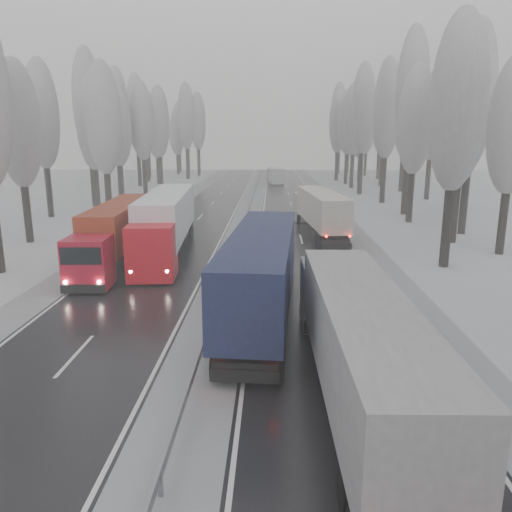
# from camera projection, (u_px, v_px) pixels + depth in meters

# --- Properties ---
(carriageway_right) EXTENTS (7.50, 200.00, 0.03)m
(carriageway_right) POSITION_uv_depth(u_px,v_px,m) (306.00, 255.00, 37.41)
(carriageway_right) COLOR black
(carriageway_right) RESTS_ON ground
(carriageway_left) EXTENTS (7.50, 200.00, 0.03)m
(carriageway_left) POSITION_uv_depth(u_px,v_px,m) (167.00, 254.00, 37.74)
(carriageway_left) COLOR black
(carriageway_left) RESTS_ON ground
(median_slush) EXTENTS (3.00, 200.00, 0.04)m
(median_slush) POSITION_uv_depth(u_px,v_px,m) (236.00, 255.00, 37.57)
(median_slush) COLOR #94979B
(median_slush) RESTS_ON ground
(shoulder_right) EXTENTS (2.40, 200.00, 0.04)m
(shoulder_right) POSITION_uv_depth(u_px,v_px,m) (372.00, 256.00, 37.26)
(shoulder_right) COLOR #94979B
(shoulder_right) RESTS_ON ground
(shoulder_left) EXTENTS (2.40, 200.00, 0.04)m
(shoulder_left) POSITION_uv_depth(u_px,v_px,m) (102.00, 254.00, 37.89)
(shoulder_left) COLOR #94979B
(shoulder_left) RESTS_ON ground
(median_guardrail) EXTENTS (0.12, 200.00, 0.76)m
(median_guardrail) POSITION_uv_depth(u_px,v_px,m) (236.00, 247.00, 37.43)
(median_guardrail) COLOR slate
(median_guardrail) RESTS_ON ground
(tree_18) EXTENTS (3.60, 3.60, 16.58)m
(tree_18) POSITION_uv_depth(u_px,v_px,m) (458.00, 104.00, 31.75)
(tree_18) COLOR black
(tree_18) RESTS_ON ground
(tree_20) EXTENTS (3.60, 3.60, 15.71)m
(tree_20) POSITION_uv_depth(u_px,v_px,m) (463.00, 118.00, 39.68)
(tree_20) COLOR black
(tree_20) RESTS_ON ground
(tree_21) EXTENTS (3.60, 3.60, 18.62)m
(tree_21) POSITION_uv_depth(u_px,v_px,m) (474.00, 97.00, 43.07)
(tree_21) COLOR black
(tree_21) RESTS_ON ground
(tree_22) EXTENTS (3.60, 3.60, 15.86)m
(tree_22) POSITION_uv_depth(u_px,v_px,m) (416.00, 121.00, 49.83)
(tree_22) COLOR black
(tree_22) RESTS_ON ground
(tree_23) EXTENTS (3.60, 3.60, 13.55)m
(tree_23) POSITION_uv_depth(u_px,v_px,m) (463.00, 136.00, 53.87)
(tree_23) COLOR black
(tree_23) RESTS_ON ground
(tree_24) EXTENTS (3.60, 3.60, 20.49)m
(tree_24) POSITION_uv_depth(u_px,v_px,m) (412.00, 94.00, 54.39)
(tree_24) COLOR black
(tree_24) RESTS_ON ground
(tree_25) EXTENTS (3.60, 3.60, 19.44)m
(tree_25) POSITION_uv_depth(u_px,v_px,m) (462.00, 103.00, 58.22)
(tree_25) COLOR black
(tree_25) RESTS_ON ground
(tree_26) EXTENTS (3.60, 3.60, 18.78)m
(tree_26) POSITION_uv_depth(u_px,v_px,m) (387.00, 110.00, 64.61)
(tree_26) COLOR black
(tree_26) RESTS_ON ground
(tree_27) EXTENTS (3.60, 3.60, 17.62)m
(tree_27) POSITION_uv_depth(u_px,v_px,m) (433.00, 117.00, 68.45)
(tree_27) COLOR black
(tree_27) RESTS_ON ground
(tree_28) EXTENTS (3.60, 3.60, 19.62)m
(tree_28) POSITION_uv_depth(u_px,v_px,m) (363.00, 110.00, 74.91)
(tree_28) COLOR black
(tree_28) RESTS_ON ground
(tree_29) EXTENTS (3.60, 3.60, 18.11)m
(tree_29) POSITION_uv_depth(u_px,v_px,m) (405.00, 117.00, 78.80)
(tree_29) COLOR black
(tree_29) RESTS_ON ground
(tree_30) EXTENTS (3.60, 3.60, 17.86)m
(tree_30) POSITION_uv_depth(u_px,v_px,m) (354.00, 120.00, 84.64)
(tree_30) COLOR black
(tree_30) RESTS_ON ground
(tree_31) EXTENTS (3.60, 3.60, 18.58)m
(tree_31) POSITION_uv_depth(u_px,v_px,m) (384.00, 118.00, 88.24)
(tree_31) COLOR black
(tree_31) RESTS_ON ground
(tree_32) EXTENTS (3.60, 3.60, 17.33)m
(tree_32) POSITION_uv_depth(u_px,v_px,m) (348.00, 123.00, 92.02)
(tree_32) COLOR black
(tree_32) RESTS_ON ground
(tree_33) EXTENTS (3.60, 3.60, 14.33)m
(tree_33) POSITION_uv_depth(u_px,v_px,m) (361.00, 134.00, 96.26)
(tree_33) COLOR black
(tree_33) RESTS_ON ground
(tree_34) EXTENTS (3.60, 3.60, 17.63)m
(tree_34) POSITION_uv_depth(u_px,v_px,m) (338.00, 123.00, 98.91)
(tree_34) COLOR black
(tree_34) RESTS_ON ground
(tree_35) EXTENTS (3.60, 3.60, 18.25)m
(tree_35) POSITION_uv_depth(u_px,v_px,m) (381.00, 121.00, 102.42)
(tree_35) COLOR black
(tree_35) RESTS_ON ground
(tree_36) EXTENTS (3.60, 3.60, 20.23)m
(tree_36) POSITION_uv_depth(u_px,v_px,m) (339.00, 116.00, 108.05)
(tree_36) COLOR black
(tree_36) RESTS_ON ground
(tree_37) EXTENTS (3.60, 3.60, 16.37)m
(tree_37) POSITION_uv_depth(u_px,v_px,m) (367.00, 128.00, 112.30)
(tree_37) COLOR black
(tree_37) RESTS_ON ground
(tree_38) EXTENTS (3.60, 3.60, 17.97)m
(tree_38) POSITION_uv_depth(u_px,v_px,m) (340.00, 124.00, 118.60)
(tree_38) COLOR black
(tree_38) RESTS_ON ground
(tree_39) EXTENTS (3.60, 3.60, 16.19)m
(tree_39) POSITION_uv_depth(u_px,v_px,m) (349.00, 129.00, 122.67)
(tree_39) COLOR black
(tree_39) RESTS_ON ground
(tree_60) EXTENTS (3.60, 3.60, 14.84)m
(tree_60) POSITION_uv_depth(u_px,v_px,m) (18.00, 125.00, 39.98)
(tree_60) COLOR black
(tree_60) RESTS_ON ground
(tree_62) EXTENTS (3.60, 3.60, 16.04)m
(tree_62) POSITION_uv_depth(u_px,v_px,m) (103.00, 119.00, 48.95)
(tree_62) COLOR black
(tree_62) RESTS_ON ground
(tree_63) EXTENTS (3.60, 3.60, 16.88)m
(tree_63) POSITION_uv_depth(u_px,v_px,m) (42.00, 115.00, 52.95)
(tree_63) COLOR black
(tree_63) RESTS_ON ground
(tree_64) EXTENTS (3.60, 3.60, 15.42)m
(tree_64) POSITION_uv_depth(u_px,v_px,m) (92.00, 125.00, 57.91)
(tree_64) COLOR black
(tree_64) RESTS_ON ground
(tree_65) EXTENTS (3.60, 3.60, 19.48)m
(tree_65) POSITION_uv_depth(u_px,v_px,m) (88.00, 104.00, 61.25)
(tree_65) COLOR black
(tree_65) RESTS_ON ground
(tree_66) EXTENTS (3.60, 3.60, 15.23)m
(tree_66) POSITION_uv_depth(u_px,v_px,m) (118.00, 128.00, 67.30)
(tree_66) COLOR black
(tree_66) RESTS_ON ground
(tree_67) EXTENTS (3.60, 3.60, 17.09)m
(tree_67) POSITION_uv_depth(u_px,v_px,m) (116.00, 120.00, 70.95)
(tree_67) COLOR black
(tree_67) RESTS_ON ground
(tree_68) EXTENTS (3.60, 3.60, 16.65)m
(tree_68) POSITION_uv_depth(u_px,v_px,m) (142.00, 122.00, 73.61)
(tree_68) COLOR black
(tree_68) RESTS_ON ground
(tree_69) EXTENTS (3.60, 3.60, 19.35)m
(tree_69) POSITION_uv_depth(u_px,v_px,m) (117.00, 112.00, 77.25)
(tree_69) COLOR black
(tree_69) RESTS_ON ground
(tree_70) EXTENTS (3.60, 3.60, 17.09)m
(tree_70) POSITION_uv_depth(u_px,v_px,m) (159.00, 122.00, 83.33)
(tree_70) COLOR black
(tree_70) RESTS_ON ground
(tree_71) EXTENTS (3.60, 3.60, 19.61)m
(tree_71) POSITION_uv_depth(u_px,v_px,m) (136.00, 114.00, 87.00)
(tree_71) COLOR black
(tree_71) RESTS_ON ground
(tree_72) EXTENTS (3.60, 3.60, 15.11)m
(tree_72) POSITION_uv_depth(u_px,v_px,m) (156.00, 131.00, 92.79)
(tree_72) COLOR black
(tree_72) RESTS_ON ground
(tree_73) EXTENTS (3.60, 3.60, 17.22)m
(tree_73) POSITION_uv_depth(u_px,v_px,m) (146.00, 124.00, 96.46)
(tree_73) COLOR black
(tree_73) RESTS_ON ground
(tree_74) EXTENTS (3.60, 3.60, 19.68)m
(tree_74) POSITION_uv_depth(u_px,v_px,m) (186.00, 117.00, 102.49)
(tree_74) COLOR black
(tree_74) RESTS_ON ground
(tree_75) EXTENTS (3.60, 3.60, 18.60)m
(tree_75) POSITION_uv_depth(u_px,v_px,m) (147.00, 121.00, 106.82)
(tree_75) COLOR black
(tree_75) RESTS_ON ground
(tree_76) EXTENTS (3.60, 3.60, 18.55)m
(tree_76) POSITION_uv_depth(u_px,v_px,m) (198.00, 122.00, 111.75)
(tree_76) COLOR black
(tree_76) RESTS_ON ground
(tree_77) EXTENTS (3.60, 3.60, 14.32)m
(tree_77) POSITION_uv_depth(u_px,v_px,m) (177.00, 134.00, 116.44)
(tree_77) COLOR black
(tree_77) RESTS_ON ground
(tree_78) EXTENTS (3.60, 3.60, 19.55)m
(tree_78) POSITION_uv_depth(u_px,v_px,m) (187.00, 120.00, 118.12)
(tree_78) COLOR black
(tree_78) RESTS_ON ground
(tree_79) EXTENTS (3.60, 3.60, 17.07)m
(tree_79) POSITION_uv_depth(u_px,v_px,m) (179.00, 127.00, 122.46)
(tree_79) COLOR black
(tree_79) RESTS_ON ground
(truck_grey_tarp) EXTENTS (2.76, 15.79, 4.04)m
(truck_grey_tarp) POSITION_uv_depth(u_px,v_px,m) (356.00, 336.00, 16.19)
(truck_grey_tarp) COLOR #545459
(truck_grey_tarp) RESTS_ON ground
(truck_blue_box) EXTENTS (3.80, 17.17, 4.37)m
(truck_blue_box) POSITION_uv_depth(u_px,v_px,m) (263.00, 266.00, 24.23)
(truck_blue_box) COLOR #1B2145
(truck_blue_box) RESTS_ON ground
(truck_cream_box) EXTENTS (3.94, 15.52, 3.95)m
(truck_cream_box) POSITION_uv_depth(u_px,v_px,m) (319.00, 209.00, 45.16)
(truck_cream_box) COLOR #ABA797
(truck_cream_box) RESTS_ON ground
(box_truck_distant) EXTENTS (3.31, 8.12, 2.95)m
(box_truck_distant) POSITION_uv_depth(u_px,v_px,m) (275.00, 176.00, 94.64)
(box_truck_distant) COLOR silver
(box_truck_distant) RESTS_ON ground
(truck_red_white) EXTENTS (4.14, 18.00, 4.58)m
(truck_red_white) POSITION_uv_depth(u_px,v_px,m) (166.00, 220.00, 36.80)
(truck_red_white) COLOR red
(truck_red_white) RESTS_ON ground
(truck_red_red) EXTENTS (3.30, 15.74, 4.01)m
(truck_red_red) POSITION_uv_depth(u_px,v_px,m) (117.00, 229.00, 35.04)
(truck_red_red) COLOR maroon
(truck_red_red) RESTS_ON ground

